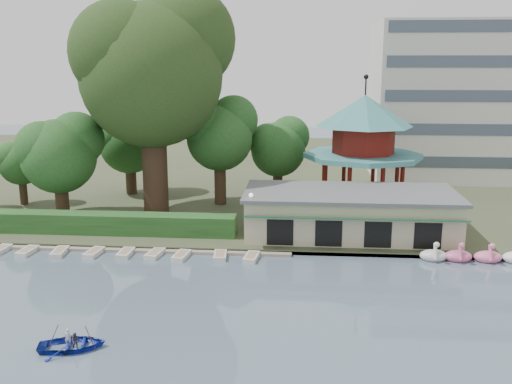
# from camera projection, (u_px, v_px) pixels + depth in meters

# --- Properties ---
(ground_plane) EXTENTS (220.00, 220.00, 0.00)m
(ground_plane) POSITION_uv_depth(u_px,v_px,m) (191.00, 358.00, 30.35)
(ground_plane) COLOR slate
(ground_plane) RESTS_ON ground
(shore) EXTENTS (220.00, 70.00, 0.40)m
(shore) POSITION_uv_depth(u_px,v_px,m) (261.00, 171.00, 80.82)
(shore) COLOR #424930
(shore) RESTS_ON ground
(embankment) EXTENTS (220.00, 0.60, 0.30)m
(embankment) POSITION_uv_depth(u_px,v_px,m) (231.00, 251.00, 47.12)
(embankment) COLOR gray
(embankment) RESTS_ON ground
(dock) EXTENTS (34.00, 1.60, 0.24)m
(dock) POSITION_uv_depth(u_px,v_px,m) (90.00, 247.00, 47.99)
(dock) COLOR gray
(dock) RESTS_ON ground
(boathouse) EXTENTS (18.60, 9.39, 3.90)m
(boathouse) POSITION_uv_depth(u_px,v_px,m) (350.00, 213.00, 50.37)
(boathouse) COLOR #BEB492
(boathouse) RESTS_ON shore
(pavilion) EXTENTS (12.40, 12.40, 13.50)m
(pavilion) POSITION_uv_depth(u_px,v_px,m) (363.00, 140.00, 58.81)
(pavilion) COLOR #BEB492
(pavilion) RESTS_ON shore
(hedge) EXTENTS (30.00, 2.00, 1.80)m
(hedge) POSITION_uv_depth(u_px,v_px,m) (70.00, 222.00, 51.17)
(hedge) COLOR #275723
(hedge) RESTS_ON shore
(lamp_post) EXTENTS (0.36, 0.36, 4.28)m
(lamp_post) POSITION_uv_depth(u_px,v_px,m) (251.00, 208.00, 47.94)
(lamp_post) COLOR black
(lamp_post) RESTS_ON shore
(big_tree) EXTENTS (15.33, 14.28, 22.41)m
(big_tree) POSITION_uv_depth(u_px,v_px,m) (153.00, 64.00, 55.06)
(big_tree) COLOR #3A281C
(big_tree) RESTS_ON shore
(small_trees) EXTENTS (39.03, 17.21, 11.57)m
(small_trees) POSITION_uv_depth(u_px,v_px,m) (138.00, 144.00, 60.35)
(small_trees) COLOR #3A281C
(small_trees) RESTS_ON shore
(moored_rowboats) EXTENTS (29.83, 2.73, 0.36)m
(moored_rowboats) POSITION_uv_depth(u_px,v_px,m) (76.00, 252.00, 46.65)
(moored_rowboats) COLOR silver
(moored_rowboats) RESTS_ON ground
(rowboat_with_passengers) EXTENTS (5.78, 4.73, 2.01)m
(rowboat_with_passengers) POSITION_uv_depth(u_px,v_px,m) (72.00, 340.00, 31.19)
(rowboat_with_passengers) COLOR #162998
(rowboat_with_passengers) RESTS_ON ground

